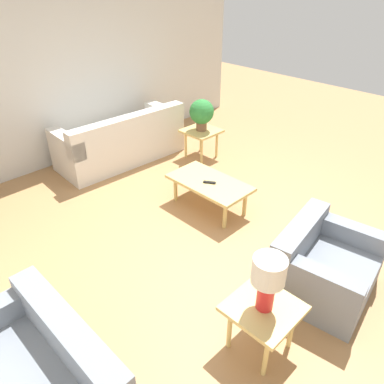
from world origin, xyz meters
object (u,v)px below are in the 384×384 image
Objects in this scene: potted_plant at (202,113)px; table_lamp at (268,277)px; side_table_plant at (201,134)px; coffee_table at (209,184)px; sofa at (122,143)px; side_table_lamp at (263,313)px; loveseat at (39,381)px; armchair at (323,266)px.

potted_plant reaches higher than table_lamp.
side_table_plant is 0.36m from potted_plant.
side_table_plant is (1.12, -1.02, 0.06)m from coffee_table.
sofa is 4.20× the size of table_lamp.
coffee_table is at bearing 91.42° from sofa.
side_table_lamp is at bearing 141.49° from side_table_plant.
sofa reaches higher than side_table_plant.
loveseat is 2.77× the size of table_lamp.
side_table_lamp is (0.02, 0.97, 0.13)m from armchair.
potted_plant is at bearing -38.51° from side_table_lamp.
side_table_plant is (2.87, -1.30, 0.13)m from armchair.
armchair is 2.20× the size of table_lamp.
sofa is 1.35m from potted_plant.
armchair is 1.77m from coffee_table.
potted_plant is at bearing 143.04° from sofa.
loveseat reaches higher than coffee_table.
table_lamp is at bearing 141.49° from potted_plant.
loveseat is at bearing 118.41° from potted_plant.
side_table_plant reaches higher than coffee_table.
coffee_table is (0.92, -2.75, 0.08)m from loveseat.
side_table_lamp is 0.39m from table_lamp.
side_table_plant is (-0.81, -0.99, 0.10)m from sofa.
side_table_lamp is at bearing 170.68° from armchair.
side_table_lamp is (-3.66, 1.28, 0.10)m from sofa.
loveseat is at bearing 61.48° from table_lamp.
side_table_lamp is at bearing 73.11° from sofa.
side_table_lamp reaches higher than coffee_table.
loveseat reaches higher than side_table_lamp.
loveseat is 2.90m from coffee_table.
sofa is 3.84× the size of side_table_plant.
table_lamp is (-1.73, 1.25, 0.44)m from coffee_table.
table_lamp is (0.00, -0.00, 0.39)m from side_table_lamp.
table_lamp is at bearing 73.11° from sofa.
table_lamp is (0.02, 0.97, 0.52)m from armchair.
loveseat is (-2.85, 2.78, -0.04)m from sofa.
side_table_plant is at bearing 118.39° from loveseat.
table_lamp reaches higher than loveseat.
side_table_lamp is (-2.85, 2.27, 0.00)m from side_table_plant.
sofa is 3.69m from armchair.
armchair is 1.00× the size of coffee_table.
side_table_lamp is 1.09× the size of table_lamp.
side_table_lamp is at bearing 90.00° from table_lamp.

